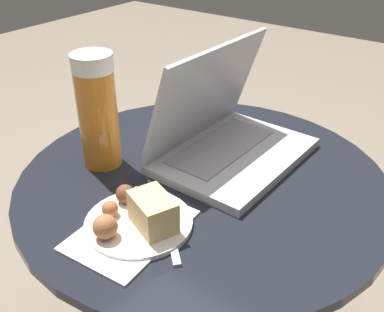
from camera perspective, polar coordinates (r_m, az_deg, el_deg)
The scene contains 6 objects.
table at distance 0.94m, azimuth 1.32°, elevation -8.70°, with size 0.71×0.71×0.53m.
napkin at distance 0.74m, azimuth -7.97°, elevation -9.14°, with size 0.21×0.15×0.00m.
laptop at distance 0.91m, azimuth 4.18°, elevation 2.67°, with size 0.32×0.24×0.23m.
beer_glass at distance 0.87m, azimuth -11.91°, elevation 5.58°, with size 0.08×0.08×0.23m.
snack_plate at distance 0.74m, azimuth -6.74°, elevation -7.69°, with size 0.18×0.18×0.06m.
fork at distance 0.75m, azimuth -3.13°, elevation -8.18°, with size 0.14×0.15×0.00m.
Camera 1 is at (-0.60, -0.41, 1.00)m, focal length 42.00 mm.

